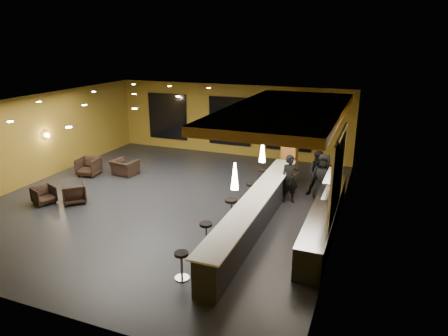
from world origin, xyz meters
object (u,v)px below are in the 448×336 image
(armchair_b, at_px, (74,193))
(armchair_c, at_px, (89,167))
(pendant_0, at_px, (235,176))
(staff_b, at_px, (318,174))
(armchair_d, at_px, (125,167))
(bar_stool_3, at_px, (251,190))
(bar_counter, at_px, (256,213))
(staff_a, at_px, (290,179))
(pendant_1, at_px, (262,151))
(pendant_2, at_px, (282,134))
(bar_stool_1, at_px, (206,232))
(column, at_px, (290,140))
(staff_c, at_px, (323,178))
(bar_stool_2, at_px, (231,208))
(bar_stool_4, at_px, (263,176))
(prep_counter, at_px, (324,218))
(armchair_a, at_px, (44,195))
(bar_stool_0, at_px, (182,262))

(armchair_b, height_order, armchair_c, armchair_c)
(pendant_0, distance_m, staff_b, 5.72)
(armchair_d, relative_size, bar_stool_3, 1.37)
(bar_counter, height_order, staff_a, staff_a)
(pendant_1, relative_size, pendant_2, 1.00)
(staff_a, xyz_separation_m, bar_stool_1, (-1.46, -4.10, -0.39))
(column, xyz_separation_m, armchair_b, (-6.65, -5.04, -1.38))
(column, relative_size, bar_stool_1, 4.68)
(armchair_c, bearing_deg, staff_c, -3.57)
(pendant_2, relative_size, staff_a, 0.40)
(bar_stool_2, distance_m, bar_stool_4, 3.30)
(pendant_0, bearing_deg, staff_a, 83.40)
(prep_counter, distance_m, column, 4.75)
(pendant_1, xyz_separation_m, armchair_c, (-8.14, 1.67, -1.96))
(staff_c, distance_m, armchair_a, 9.95)
(bar_stool_0, height_order, bar_stool_1, bar_stool_1)
(prep_counter, relative_size, staff_a, 3.44)
(bar_stool_0, bearing_deg, armchair_c, 142.84)
(armchair_d, distance_m, bar_stool_1, 7.33)
(pendant_0, height_order, bar_stool_0, pendant_0)
(bar_stool_3, bearing_deg, bar_stool_1, -93.11)
(armchair_c, bearing_deg, column, 9.08)
(staff_b, relative_size, armchair_d, 1.73)
(bar_stool_1, bearing_deg, bar_stool_3, 86.89)
(bar_stool_1, distance_m, bar_stool_3, 3.54)
(pendant_1, distance_m, bar_stool_2, 2.06)
(pendant_1, xyz_separation_m, staff_c, (1.60, 2.35, -1.46))
(bar_counter, height_order, pendant_1, pendant_1)
(pendant_0, bearing_deg, armchair_d, 144.64)
(bar_counter, distance_m, armchair_d, 7.30)
(pendant_2, distance_m, bar_stool_2, 3.61)
(bar_stool_3, bearing_deg, pendant_0, -78.86)
(staff_b, xyz_separation_m, armchair_c, (-9.51, -1.18, -0.48))
(armchair_d, bearing_deg, staff_b, -169.46)
(staff_b, distance_m, bar_stool_4, 2.13)
(armchair_a, distance_m, bar_stool_3, 7.37)
(bar_stool_2, bearing_deg, pendant_0, -67.43)
(bar_counter, xyz_separation_m, prep_counter, (2.00, 0.50, -0.07))
(prep_counter, height_order, armchair_c, prep_counter)
(column, bearing_deg, bar_stool_0, -96.35)
(pendant_1, height_order, bar_stool_4, pendant_1)
(armchair_c, bearing_deg, pendant_1, -19.14)
(bar_counter, xyz_separation_m, staff_a, (0.51, 2.40, 0.37))
(pendant_2, distance_m, bar_stool_4, 1.99)
(staff_a, distance_m, bar_stool_4, 1.57)
(armchair_c, bearing_deg, pendant_0, -34.67)
(pendant_2, relative_size, bar_stool_4, 0.85)
(bar_stool_3, bearing_deg, staff_c, 23.12)
(bar_stool_4, bearing_deg, bar_stool_1, -92.45)
(bar_stool_2, bearing_deg, pendant_1, 31.48)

